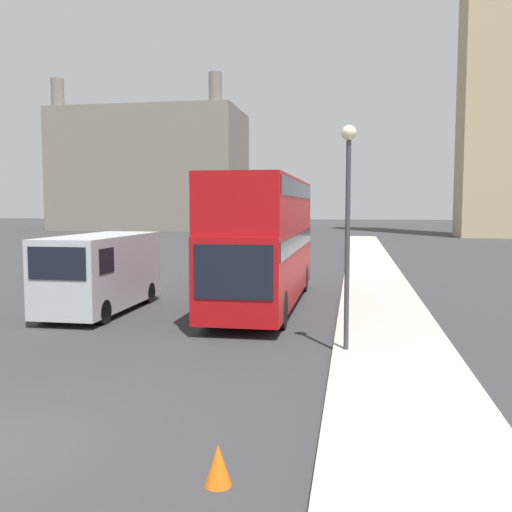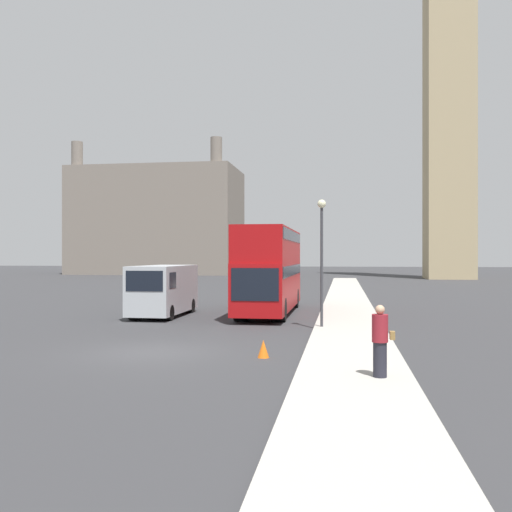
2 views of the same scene
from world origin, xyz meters
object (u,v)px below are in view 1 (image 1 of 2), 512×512
Objects in this scene: white_van at (100,271)px; street_lamp at (348,202)px; red_double_decker_bus at (265,236)px; parked_sedan at (254,239)px.

street_lamp reaches higher than white_van.
red_double_decker_bus is 30.61m from parked_sedan.
red_double_decker_bus is 2.02× the size of street_lamp.
white_van is 32.21m from parked_sedan.
red_double_decker_bus reaches higher than parked_sedan.
street_lamp reaches higher than red_double_decker_bus.
white_van is 1.35× the size of parked_sedan.
white_van is 9.70m from street_lamp.
parked_sedan is at bearing 90.65° from white_van.
white_van is at bearing -89.35° from parked_sedan.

